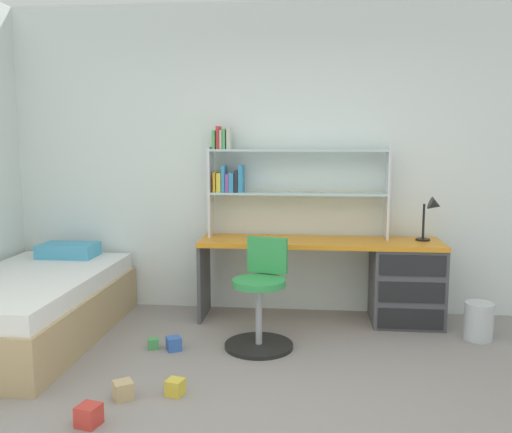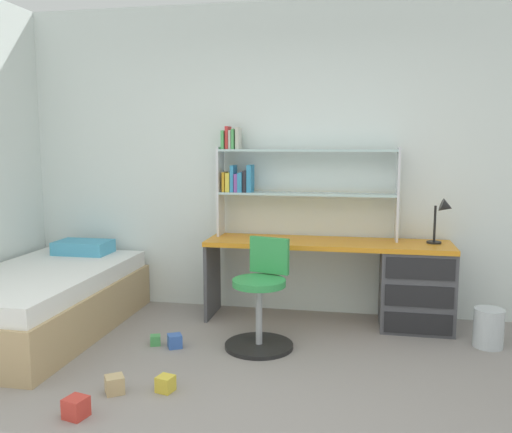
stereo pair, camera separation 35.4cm
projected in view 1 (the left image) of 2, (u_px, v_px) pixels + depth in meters
room_shell at (113, 164)px, 3.90m from camera, size 6.12×5.62×2.78m
desk at (383, 277)px, 4.63m from camera, size 2.07×0.52×0.71m
bookshelf_hutch at (273, 175)px, 4.75m from camera, size 1.57×0.22×0.98m
desk_lamp at (432, 212)px, 4.54m from camera, size 0.20×0.16×0.38m
swivel_chair at (260, 304)px, 4.07m from camera, size 0.52×0.52×0.82m
bed_platform at (30, 307)px, 4.24m from camera, size 1.09×1.94×0.63m
waste_bin at (479, 321)px, 4.24m from camera, size 0.22×0.22×0.30m
toy_block_yellow_0 at (175, 387)px, 3.30m from camera, size 0.12×0.12×0.10m
toy_block_red_1 at (89, 415)px, 2.94m from camera, size 0.14×0.14×0.12m
toy_block_natural_2 at (123, 390)px, 3.25m from camera, size 0.15×0.15×0.11m
toy_block_green_3 at (153, 344)px, 4.06m from camera, size 0.10×0.10×0.08m
toy_block_blue_4 at (174, 344)px, 4.02m from camera, size 0.14×0.14×0.10m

